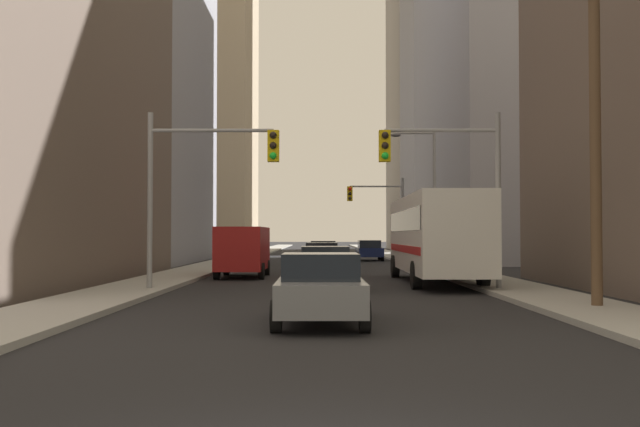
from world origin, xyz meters
name	(u,v)px	position (x,y,z in m)	size (l,w,h in m)	color
sidewalk_left	(232,259)	(-6.53, 50.00, 0.07)	(2.65, 160.00, 0.15)	#9E9E99
sidewalk_right	(406,259)	(6.53, 50.00, 0.07)	(2.65, 160.00, 0.15)	#9E9E99
city_bus	(432,234)	(4.40, 23.69, 1.93)	(2.67, 11.52, 3.40)	silver
cargo_van_red	(241,249)	(-3.61, 27.90, 1.29)	(2.16, 5.23, 2.26)	maroon
sedan_grey	(318,288)	(-0.13, 10.31, 0.77)	(1.95, 4.21, 1.52)	slate
sedan_beige	(322,268)	(0.03, 19.85, 0.77)	(1.95, 4.23, 1.52)	#C6B793
sedan_maroon	(319,257)	(-0.04, 32.27, 0.77)	(1.95, 4.24, 1.52)	maroon
sedan_black	(321,252)	(0.08, 42.93, 0.77)	(1.95, 4.22, 1.52)	black
sedan_navy	(367,250)	(3.52, 49.51, 0.77)	(1.95, 4.24, 1.52)	#141E4C
traffic_signal_near_left	(204,170)	(-3.91, 19.11, 4.07)	(4.39, 0.44, 6.00)	gray
traffic_signal_near_right	(444,171)	(4.07, 19.11, 4.06)	(4.06, 0.44, 6.00)	gray
traffic_signal_far_right	(376,205)	(4.06, 47.50, 4.06)	(4.08, 0.44, 6.00)	gray
utility_pole_right	(592,113)	(6.79, 13.08, 4.97)	(2.20, 0.28, 9.40)	brown
street_lamp_right	(425,185)	(5.53, 33.48, 4.54)	(2.39, 0.32, 7.50)	gray
building_left_mid_office	(16,60)	(-21.48, 46.40, 14.28)	(25.37, 19.40, 28.57)	#93939E
building_left_far_tower	(168,51)	(-19.49, 89.19, 25.61)	(21.27, 18.74, 51.23)	tan
building_right_mid_block	(582,49)	(20.54, 51.62, 16.45)	(23.38, 26.07, 32.90)	#93939E
building_right_far_highrise	(455,5)	(17.91, 90.52, 32.13)	(17.20, 18.51, 64.26)	gray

